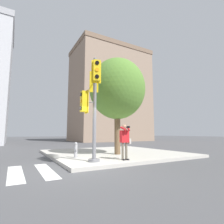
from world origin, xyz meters
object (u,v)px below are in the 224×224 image
(street_tree, at_px, (117,89))
(fire_hydrant, at_px, (76,150))
(traffic_signal_pole, at_px, (93,97))
(person_photographer, at_px, (125,139))

(street_tree, relative_size, fire_hydrant, 7.49)
(street_tree, bearing_deg, traffic_signal_pole, -142.72)
(street_tree, bearing_deg, person_photographer, -112.38)
(traffic_signal_pole, bearing_deg, person_photographer, -7.80)
(traffic_signal_pole, distance_m, person_photographer, 2.44)
(person_photographer, bearing_deg, street_tree, 67.62)
(traffic_signal_pole, height_order, person_photographer, traffic_signal_pole)
(street_tree, xyz_separation_m, fire_hydrant, (-2.60, -0.23, -3.53))
(person_photographer, bearing_deg, traffic_signal_pole, 172.20)
(traffic_signal_pole, bearing_deg, street_tree, 37.28)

